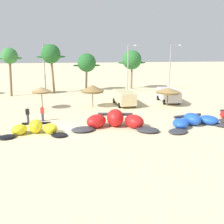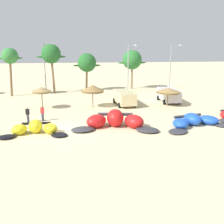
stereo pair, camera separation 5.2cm
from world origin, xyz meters
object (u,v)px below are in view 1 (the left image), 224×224
beach_umbrella_near_palms (93,89)px  lamppost_east_center (129,66)px  kite_left_of_center (115,121)px  kite_center (195,121)px  lamppost_east (171,64)px  person_by_umbrellas (28,115)px  beach_umbrella_middle (41,90)px  palm_left (10,57)px  person_near_kites (42,113)px  beach_umbrella_outermost (168,90)px  parked_van (168,94)px  palm_left_of_gap (51,54)px  palm_center_left (87,63)px  lamppost_west_center (45,65)px  palm_center_right (132,60)px  parked_car_second (124,97)px  kite_left (35,129)px

beach_umbrella_near_palms → lamppost_east_center: size_ratio=0.36×
kite_left_of_center → beach_umbrella_near_palms: bearing=98.0°
kite_center → lamppost_east: size_ratio=0.93×
kite_left_of_center → person_by_umbrellas: bearing=159.9°
beach_umbrella_near_palms → beach_umbrella_middle: bearing=178.6°
palm_left → kite_center: bearing=-44.0°
person_near_kites → beach_umbrella_outermost: bearing=16.4°
parked_van → palm_left_of_gap: 20.24m
beach_umbrella_near_palms → palm_left_of_gap: palm_left_of_gap is taller
parked_van → palm_center_left: (-10.57, 12.17, 3.89)m
palm_center_left → lamppost_west_center: bearing=-171.7°
beach_umbrella_near_palms → person_near_kites: bearing=-135.8°
person_by_umbrellas → lamppost_east_center: (14.67, 17.31, 3.76)m
kite_left_of_center → parked_van: size_ratio=1.59×
parked_van → palm_center_right: 13.98m
beach_umbrella_middle → beach_umbrella_outermost: size_ratio=0.87×
parked_car_second → person_near_kites: 11.86m
kite_left_of_center → palm_left_of_gap: 22.65m
kite_left → lamppost_west_center: (-0.74, 22.31, 4.22)m
palm_left_of_gap → lamppost_west_center: 2.33m
palm_center_right → kite_left_of_center: bearing=-107.9°
beach_umbrella_near_palms → palm_center_left: size_ratio=0.44×
palm_left → lamppost_east_center: (19.36, 1.12, -1.60)m
kite_left_of_center → beach_umbrella_outermost: (8.50, 7.95, 1.44)m
person_by_umbrellas → palm_center_left: bearing=69.0°
kite_left → parked_van: size_ratio=1.16×
beach_umbrella_outermost → palm_center_right: bearing=93.2°
beach_umbrella_middle → beach_umbrella_near_palms: size_ratio=0.94×
kite_left_of_center → person_by_umbrellas: kite_left_of_center is taller
kite_center → lamppost_west_center: (-15.73, 22.52, 4.23)m
beach_umbrella_outermost → lamppost_west_center: lamppost_west_center is taller
parked_car_second → lamppost_east_center: 11.70m
kite_left → beach_umbrella_outermost: (15.79, 8.60, 1.62)m
kite_left_of_center → beach_umbrella_outermost: beach_umbrella_outermost is taller
palm_center_right → lamppost_west_center: (-15.66, -2.01, -0.72)m
kite_left → kite_left_of_center: (7.30, 0.65, 0.18)m
kite_left → palm_center_right: 28.96m
kite_center → lamppost_west_center: 27.80m
person_near_kites → beach_umbrella_near_palms: bearing=44.2°
beach_umbrella_outermost → lamppost_west_center: bearing=140.3°
parked_car_second → kite_left: bearing=-134.9°
kite_center → palm_center_left: 25.49m
beach_umbrella_middle → parked_van: 17.36m
kite_left_of_center → beach_umbrella_near_palms: (-1.26, 8.99, 1.80)m
lamppost_east → parked_car_second: bearing=-132.9°
kite_left → person_near_kites: bearing=86.1°
person_by_umbrellas → lamppost_east_center: size_ratio=0.20×
beach_umbrella_near_palms → lamppost_east_center: (7.48, 11.40, 2.15)m
palm_left → lamppost_west_center: lamppost_west_center is taller
kite_left → lamppost_west_center: lamppost_west_center is taller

